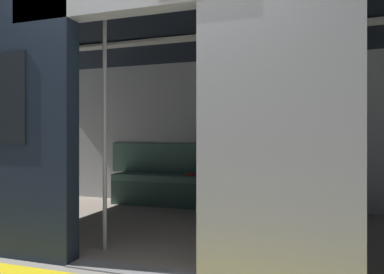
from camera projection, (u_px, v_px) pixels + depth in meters
name	position (u px, v px, depth m)	size (l,w,h in m)	color
ground_plane	(133.00, 271.00, 2.67)	(60.00, 60.00, 0.00)	gray
train_car	(183.00, 90.00, 3.94)	(6.40, 2.94, 2.24)	#ADAFB5
bench_seat	(215.00, 184.00, 4.97)	(3.09, 0.44, 0.45)	#4C7566
person_seated	(217.00, 161.00, 4.91)	(0.55, 0.69, 1.17)	#4C8CC6
handbag	(251.00, 171.00, 4.86)	(0.26, 0.15, 0.17)	black
book	(191.00, 174.00, 5.13)	(0.15, 0.22, 0.03)	#B22D2D
grab_pole_door	(105.00, 131.00, 3.17)	(0.04, 0.04, 2.10)	silver
grab_pole_far	(208.00, 130.00, 2.92)	(0.04, 0.04, 2.10)	silver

